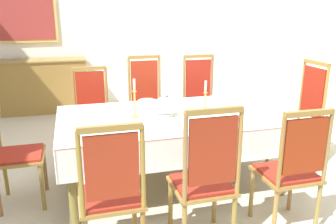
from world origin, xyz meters
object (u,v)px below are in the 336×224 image
chair_head_west (10,144)px  candlestick_west (135,102)px  chair_south_c (292,168)px  chair_head_east (301,117)px  chair_north_b (147,104)px  dining_table (171,122)px  candlestick_east (205,100)px  bowl_near_right (223,125)px  sideboard (45,86)px  soup_tureen (167,106)px  spoon_primary (135,103)px  chair_south_b (205,177)px  framed_painting (21,10)px  bowl_near_left (147,101)px  bowl_far_left (230,96)px  chair_north_a (92,111)px  chair_south_a (112,191)px  chair_north_c (201,100)px  spoon_secondary (233,124)px

chair_head_west → candlestick_west: size_ratio=3.16×
chair_south_c → chair_head_east: (0.79, 1.01, 0.05)m
candlestick_west → chair_north_b: bearing=72.1°
candlestick_west → chair_head_west: bearing=180.0°
dining_table → candlestick_east: candlestick_east is taller
bowl_near_right → sideboard: bearing=115.7°
soup_tureen → spoon_primary: soup_tureen is taller
candlestick_west → chair_south_c: bearing=-43.9°
soup_tureen → bowl_near_right: bearing=-51.4°
chair_south_b → candlestick_east: (0.38, 1.01, 0.30)m
chair_south_b → framed_painting: bearing=110.4°
candlestick_west → framed_painting: bearing=111.2°
bowl_near_left → spoon_primary: size_ratio=1.07×
chair_north_b → bowl_near_left: chair_north_b is taller
soup_tureen → framed_painting: (-1.61, 3.35, 0.87)m
chair_head_east → soup_tureen: size_ratio=5.00×
dining_table → chair_north_b: (-0.03, 1.01, -0.08)m
bowl_near_left → bowl_far_left: size_ratio=1.06×
chair_south_c → bowl_far_left: 1.47m
chair_north_a → chair_north_b: chair_north_b is taller
chair_south_c → soup_tureen: bearing=126.1°
chair_north_a → sideboard: 2.19m
chair_head_west → chair_head_east: 2.96m
chair_south_c → chair_north_b: bearing=109.6°
bowl_far_left → spoon_primary: bearing=176.9°
chair_south_a → chair_north_b: (0.67, 2.02, 0.04)m
chair_north_b → framed_painting: (-1.62, 2.33, 1.11)m
chair_north_c → chair_south_b: bearing=70.4°
candlestick_west → sideboard: (-1.02, 3.09, -0.44)m
bowl_near_left → bowl_far_left: bearing=-1.9°
bowl_near_right → framed_painting: bearing=117.5°
chair_north_a → chair_head_east: size_ratio=0.88×
bowl_far_left → spoon_secondary: 0.97m
candlestick_west → spoon_primary: bearing=80.1°
chair_head_east → candlestick_east: chair_head_east is taller
dining_table → chair_north_a: chair_north_a is taller
chair_north_a → chair_north_c: (1.39, 0.01, 0.03)m
chair_south_b → soup_tureen: bearing=90.7°
dining_table → spoon_primary: bearing=117.9°
chair_head_east → spoon_secondary: bearing=113.4°
framed_painting → soup_tureen: bearing=-64.3°
chair_south_a → bowl_near_right: size_ratio=6.95×
chair_north_a → spoon_primary: size_ratio=5.98×
candlestick_east → spoon_secondary: (0.09, -0.45, -0.12)m
chair_south_a → candlestick_west: 1.12m
dining_table → chair_head_east: (1.48, 0.00, -0.07)m
chair_north_c → bowl_near_right: size_ratio=7.56×
chair_south_b → chair_north_b: (0.00, 2.02, 0.02)m
chair_south_c → sideboard: chair_south_c is taller
chair_head_west → bowl_near_left: 1.43m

